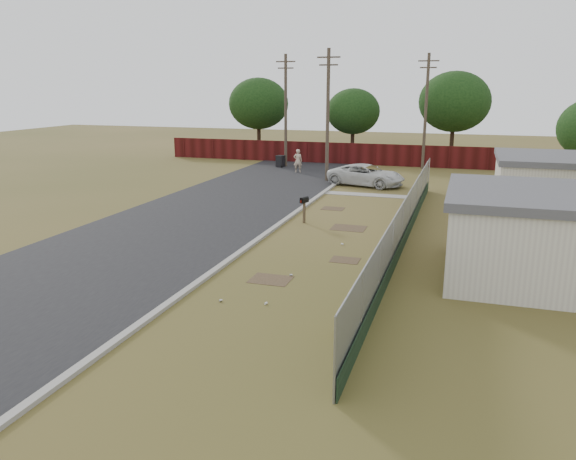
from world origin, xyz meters
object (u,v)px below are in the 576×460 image
(pickup_truck, at_px, (366,175))
(mailbox, at_px, (304,202))
(pedestrian, at_px, (298,161))
(trash_bin, at_px, (280,161))
(fire_hydrant, at_px, (345,322))

(pickup_truck, bearing_deg, mailbox, -171.03)
(pedestrian, distance_m, trash_bin, 3.28)
(mailbox, height_order, pickup_truck, pickup_truck)
(pickup_truck, bearing_deg, pedestrian, 69.37)
(pickup_truck, relative_size, pedestrian, 2.84)
(pedestrian, bearing_deg, mailbox, 94.19)
(pedestrian, height_order, trash_bin, pedestrian)
(trash_bin, bearing_deg, mailbox, -68.04)
(fire_hydrant, xyz_separation_m, pickup_truck, (-3.59, 23.48, 0.33))
(mailbox, distance_m, pedestrian, 16.50)
(mailbox, bearing_deg, pickup_truck, 84.88)
(pedestrian, bearing_deg, fire_hydrant, 95.60)
(trash_bin, bearing_deg, pickup_truck, -38.37)
(fire_hydrant, distance_m, trash_bin, 32.34)
(pedestrian, bearing_deg, pickup_truck, 131.63)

